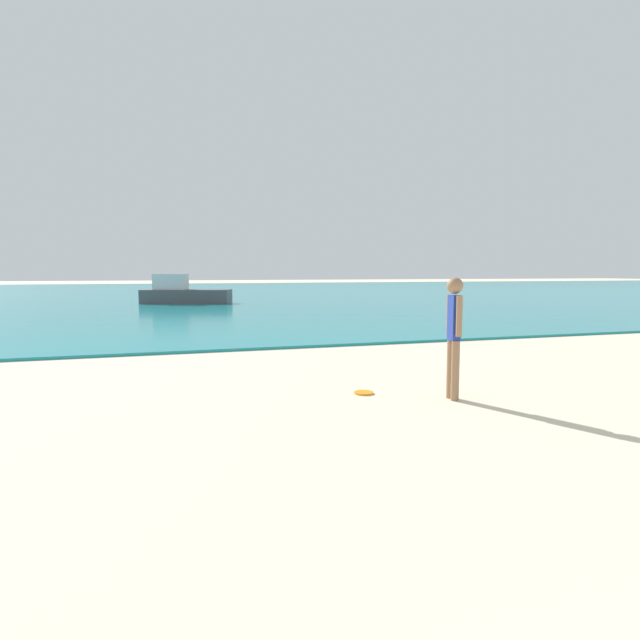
{
  "coord_description": "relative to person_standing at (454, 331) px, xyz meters",
  "views": [
    {
      "loc": [
        -2.33,
        1.75,
        1.6
      ],
      "look_at": [
        0.35,
        10.34,
        0.76
      ],
      "focal_mm": 29.02,
      "sensor_mm": 36.0,
      "label": 1
    }
  ],
  "objects": [
    {
      "name": "person_standing",
      "position": [
        0.0,
        0.0,
        0.0
      ],
      "size": [
        0.2,
        0.35,
        1.53
      ],
      "rotation": [
        0.0,
        0.0,
        1.45
      ],
      "color": "#936B4C",
      "rests_on": "ground"
    },
    {
      "name": "water",
      "position": [
        -1.16,
        34.74,
        -0.84
      ],
      "size": [
        160.0,
        60.0,
        0.06
      ],
      "primitive_type": "cube",
      "color": "teal",
      "rests_on": "ground"
    },
    {
      "name": "frisbee",
      "position": [
        -0.95,
        0.6,
        -0.86
      ],
      "size": [
        0.25,
        0.25,
        0.03
      ],
      "primitive_type": "cylinder",
      "color": "orange",
      "rests_on": "ground"
    },
    {
      "name": "boat_near",
      "position": [
        -2.37,
        20.35,
        -0.31
      ],
      "size": [
        4.42,
        2.63,
        1.43
      ],
      "rotation": [
        0.0,
        0.0,
        -0.33
      ],
      "color": "#4C4C51",
      "rests_on": "water"
    }
  ]
}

